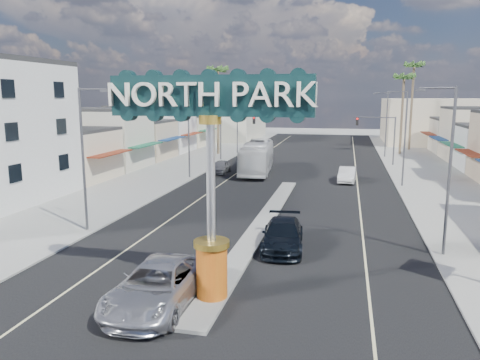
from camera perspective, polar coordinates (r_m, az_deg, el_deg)
The scene contains 25 objects.
ground at distance 46.93m, azimuth 6.17°, elevation -0.28°, with size 160.00×160.00×0.00m, color gray.
road at distance 46.93m, azimuth 6.17°, elevation -0.27°, with size 20.00×120.00×0.01m, color black.
median_island at distance 31.46m, azimuth 2.72°, elevation -5.32°, with size 1.30×30.00×0.16m, color gray.
sidewalk_left at distance 50.45m, azimuth -9.82°, elevation 0.44°, with size 8.00×120.00×0.12m, color gray.
sidewalk_right at distance 47.43m, azimuth 23.22°, elevation -0.87°, with size 8.00×120.00×0.12m, color gray.
storefront_row_left at distance 65.96m, azimuth -13.62°, elevation 5.15°, with size 12.00×42.00×6.00m, color beige.
backdrop_far_left at distance 94.96m, azimuth -3.90°, elevation 7.48°, with size 20.00×20.00×8.00m, color #B7B29E.
backdrop_far_right at distance 92.48m, azimuth 23.41°, elevation 6.60°, with size 20.00×20.00×8.00m, color beige.
gateway_sign at distance 18.77m, azimuth -3.62°, elevation 2.30°, with size 8.20×1.50×9.15m.
traffic_signal_left at distance 61.71m, azimuth -0.75°, elevation 6.29°, with size 5.09×0.45×6.00m.
traffic_signal_right at distance 60.12m, azimuth 16.62°, elevation 5.76°, with size 5.09×0.45×6.00m.
streetlight_l_near at distance 30.44m, azimuth -18.36°, elevation 3.21°, with size 2.03×0.22×9.00m.
streetlight_l_mid at distance 48.59m, azimuth -6.09°, elevation 6.11°, with size 2.03×0.22×9.00m.
streetlight_l_far at distance 69.73m, azimuth -0.20°, elevation 7.40°, with size 2.03×0.22×9.00m.
streetlight_r_near at distance 26.58m, azimuth 23.92°, elevation 1.91°, with size 2.03×0.22×9.00m.
streetlight_r_mid at distance 46.26m, azimuth 19.29°, elevation 5.39°, with size 2.03×0.22×9.00m.
streetlight_r_far at distance 68.13m, azimuth 17.29°, elevation 6.87°, with size 2.03×0.22×9.00m.
palm_left_far at distance 68.40m, azimuth -2.74°, elevation 12.72°, with size 2.60×2.60×13.10m.
palm_right_mid at distance 72.29m, azimuth 19.36°, elevation 11.32°, with size 2.60×2.60×12.10m.
palm_right_far at distance 78.55m, azimuth 20.43°, elevation 12.43°, with size 2.60×2.60×14.10m.
suv_left at distance 19.81m, azimuth -10.04°, elevation -12.56°, with size 2.95×6.39×1.78m, color silver.
suv_right at distance 26.54m, azimuth 5.22°, elevation -6.70°, with size 2.25×5.52×1.60m, color black.
car_parked_left at distance 51.96m, azimuth -2.38°, elevation 1.61°, with size 1.73×4.30×1.47m, color slate.
car_parked_right at distance 47.92m, azimuth 12.93°, elevation 0.65°, with size 1.59×4.56×1.50m, color silver.
city_bus at distance 52.49m, azimuth 2.08°, elevation 2.78°, with size 2.88×12.30×3.42m, color silver.
Camera 1 is at (5.28, -15.85, 8.51)m, focal length 35.00 mm.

